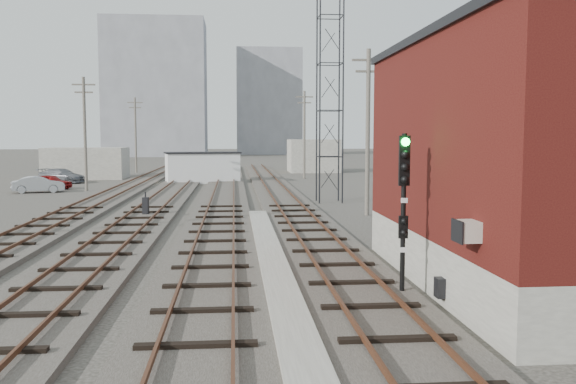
{
  "coord_description": "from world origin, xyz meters",
  "views": [
    {
      "loc": [
        -0.73,
        -4.65,
        4.28
      ],
      "look_at": [
        1.3,
        18.29,
        2.2
      ],
      "focal_mm": 38.0,
      "sensor_mm": 36.0,
      "label": 1
    }
  ],
  "objects": [
    {
      "name": "apartment_right",
      "position": [
        8.0,
        150.0,
        13.0
      ],
      "size": [
        16.0,
        12.0,
        26.0
      ],
      "primitive_type": "cube",
      "color": "gray",
      "rests_on": "ground"
    },
    {
      "name": "platform_curb",
      "position": [
        0.5,
        14.0,
        0.13
      ],
      "size": [
        0.9,
        28.0,
        0.26
      ],
      "primitive_type": "cube",
      "color": "gray",
      "rests_on": "ground"
    },
    {
      "name": "switch_stand",
      "position": [
        -5.45,
        28.07,
        0.61
      ],
      "size": [
        0.34,
        0.34,
        1.29
      ],
      "rotation": [
        0.0,
        0.0,
        -0.16
      ],
      "color": "black",
      "rests_on": "ground"
    },
    {
      "name": "track_right",
      "position": [
        2.5,
        39.0,
        0.11
      ],
      "size": [
        3.2,
        90.0,
        0.39
      ],
      "color": "#332D28",
      "rests_on": "ground"
    },
    {
      "name": "lattice_tower",
      "position": [
        5.5,
        35.0,
        7.5
      ],
      "size": [
        1.6,
        1.6,
        15.0
      ],
      "color": "black",
      "rests_on": "ground"
    },
    {
      "name": "shed_left",
      "position": [
        -16.0,
        60.0,
        1.6
      ],
      "size": [
        8.0,
        5.0,
        3.2
      ],
      "primitive_type": "cube",
      "color": "gray",
      "rests_on": "ground"
    },
    {
      "name": "car_red",
      "position": [
        -15.89,
        46.93,
        0.61
      ],
      "size": [
        3.82,
        2.37,
        1.22
      ],
      "primitive_type": "imported",
      "rotation": [
        0.0,
        0.0,
        1.29
      ],
      "color": "maroon",
      "rests_on": "ground"
    },
    {
      "name": "ground",
      "position": [
        0.0,
        60.0,
        0.0
      ],
      "size": [
        320.0,
        320.0,
        0.0
      ],
      "primitive_type": "plane",
      "color": "#282621",
      "rests_on": "ground"
    },
    {
      "name": "utility_pole_left_b",
      "position": [
        -12.5,
        45.0,
        4.8
      ],
      "size": [
        1.8,
        0.24,
        9.0
      ],
      "color": "#595147",
      "rests_on": "ground"
    },
    {
      "name": "signal_mast",
      "position": [
        3.7,
        10.92,
        2.62
      ],
      "size": [
        0.4,
        0.42,
        4.37
      ],
      "color": "gray",
      "rests_on": "ground"
    },
    {
      "name": "brick_building",
      "position": [
        7.5,
        12.0,
        3.63
      ],
      "size": [
        6.54,
        12.2,
        7.22
      ],
      "color": "gray",
      "rests_on": "ground"
    },
    {
      "name": "utility_pole_right_b",
      "position": [
        6.5,
        58.0,
        4.8
      ],
      "size": [
        1.8,
        0.24,
        9.0
      ],
      "color": "#595147",
      "rests_on": "ground"
    },
    {
      "name": "track_mid_right",
      "position": [
        -1.5,
        39.0,
        0.11
      ],
      "size": [
        3.2,
        90.0,
        0.39
      ],
      "color": "#332D28",
      "rests_on": "ground"
    },
    {
      "name": "track_left",
      "position": [
        -9.5,
        39.0,
        0.11
      ],
      "size": [
        3.2,
        90.0,
        0.39
      ],
      "color": "#332D28",
      "rests_on": "ground"
    },
    {
      "name": "track_mid_left",
      "position": [
        -5.5,
        39.0,
        0.11
      ],
      "size": [
        3.2,
        90.0,
        0.39
      ],
      "color": "#332D28",
      "rests_on": "ground"
    },
    {
      "name": "site_trailer",
      "position": [
        -3.71,
        52.89,
        1.46
      ],
      "size": [
        7.34,
        4.29,
        2.9
      ],
      "rotation": [
        0.0,
        0.0,
        0.2
      ],
      "color": "white",
      "rests_on": "ground"
    },
    {
      "name": "utility_pole_left_c",
      "position": [
        -12.5,
        70.0,
        4.8
      ],
      "size": [
        1.8,
        0.24,
        9.0
      ],
      "color": "#595147",
      "rests_on": "ground"
    },
    {
      "name": "apartment_left",
      "position": [
        -18.0,
        135.0,
        15.0
      ],
      "size": [
        22.0,
        14.0,
        30.0
      ],
      "primitive_type": "cube",
      "color": "gray",
      "rests_on": "ground"
    },
    {
      "name": "car_grey",
      "position": [
        -16.82,
        53.92,
        0.67
      ],
      "size": [
        5.0,
        3.61,
        1.34
      ],
      "primitive_type": "imported",
      "rotation": [
        0.0,
        0.0,
        1.15
      ],
      "color": "slate",
      "rests_on": "ground"
    },
    {
      "name": "shed_right",
      "position": [
        9.0,
        70.0,
        2.0
      ],
      "size": [
        6.0,
        6.0,
        4.0
      ],
      "primitive_type": "cube",
      "color": "gray",
      "rests_on": "ground"
    },
    {
      "name": "utility_pole_right_a",
      "position": [
        6.5,
        28.0,
        4.8
      ],
      "size": [
        1.8,
        0.24,
        9.0
      ],
      "color": "#595147",
      "rests_on": "ground"
    },
    {
      "name": "car_silver",
      "position": [
        -15.84,
        43.79,
        0.63
      ],
      "size": [
        4.05,
        2.22,
        1.27
      ],
      "primitive_type": "imported",
      "rotation": [
        0.0,
        0.0,
        1.81
      ],
      "color": "#919598",
      "rests_on": "ground"
    }
  ]
}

